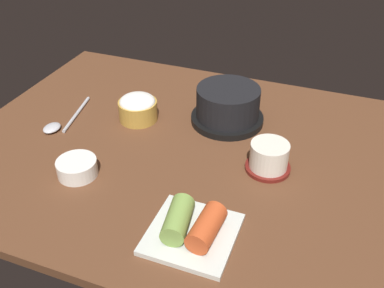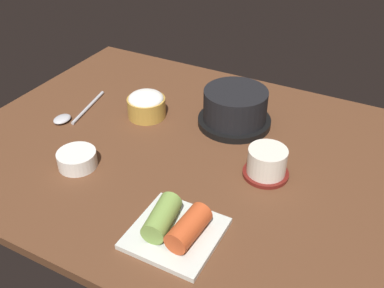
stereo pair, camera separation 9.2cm
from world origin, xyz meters
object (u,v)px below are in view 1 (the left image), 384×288
(spoon, at_px, (60,123))
(tea_cup_with_saucer, at_px, (269,157))
(kimchi_plate, at_px, (192,228))
(side_bowl_near, at_px, (77,167))
(rice_bowl, at_px, (138,107))
(stone_pot, at_px, (228,105))

(spoon, bearing_deg, tea_cup_with_saucer, 1.22)
(kimchi_plate, relative_size, spoon, 0.81)
(tea_cup_with_saucer, height_order, side_bowl_near, tea_cup_with_saucer)
(rice_bowl, relative_size, tea_cup_with_saucer, 0.99)
(stone_pot, bearing_deg, kimchi_plate, -81.95)
(kimchi_plate, relative_size, side_bowl_near, 1.82)
(rice_bowl, bearing_deg, spoon, -150.26)
(stone_pot, distance_m, spoon, 0.40)
(kimchi_plate, xyz_separation_m, side_bowl_near, (-0.27, 0.07, -0.00))
(side_bowl_near, relative_size, spoon, 0.45)
(stone_pot, distance_m, tea_cup_with_saucer, 0.20)
(rice_bowl, relative_size, kimchi_plate, 0.63)
(rice_bowl, bearing_deg, stone_pot, 18.01)
(tea_cup_with_saucer, height_order, kimchi_plate, tea_cup_with_saucer)
(spoon, bearing_deg, stone_pot, 23.45)
(stone_pot, xyz_separation_m, kimchi_plate, (0.05, -0.37, -0.02))
(kimchi_plate, bearing_deg, rice_bowl, 129.66)
(stone_pot, height_order, kimchi_plate, stone_pot)
(stone_pot, relative_size, side_bowl_near, 2.14)
(tea_cup_with_saucer, bearing_deg, stone_pot, 131.98)
(side_bowl_near, bearing_deg, stone_pot, 53.54)
(rice_bowl, distance_m, tea_cup_with_saucer, 0.34)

